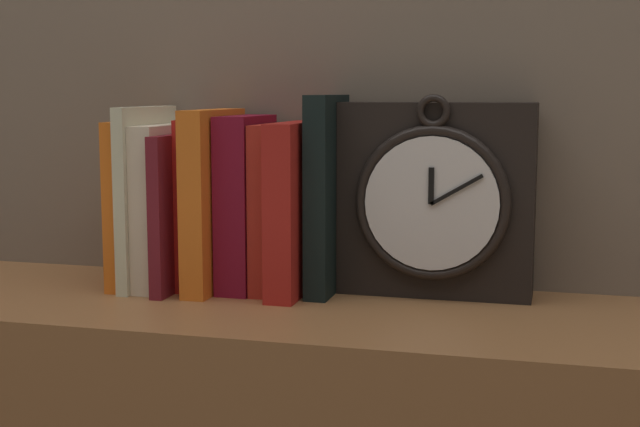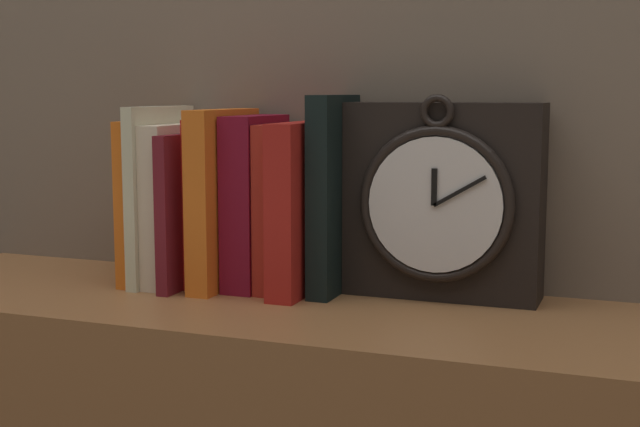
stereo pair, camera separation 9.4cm
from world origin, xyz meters
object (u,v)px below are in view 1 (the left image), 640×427
Objects in this scene: book_slot5_orange at (214,200)px; book_slot6_maroon at (246,203)px; clock at (436,199)px; book_slot2_cream at (166,205)px; book_slot0_orange at (136,203)px; book_slot9_black at (327,195)px; book_slot1_cream at (147,196)px; book_slot4_red at (200,203)px; book_slot8_red at (295,208)px; book_slot7_red at (272,207)px; book_slot3_maroon at (181,211)px.

book_slot5_orange reaches higher than book_slot6_maroon.
clock is 1.19× the size of book_slot2_cream.
book_slot2_cream is (0.04, -0.00, -0.00)m from book_slot0_orange.
clock is at bearing 8.55° from book_slot9_black.
book_slot1_cream is at bearing -179.61° from book_slot5_orange.
book_slot4_red is at bearing -176.09° from clock.
clock is 0.26m from book_slot5_orange.
book_slot5_orange is at bearing -179.05° from book_slot8_red.
book_slot0_orange reaches higher than book_slot7_red.
book_slot2_cream is 0.20m from book_slot9_black.
book_slot3_maroon is at bearing -170.61° from book_slot7_red.
book_slot4_red is at bearing 178.10° from book_slot6_maroon.
book_slot2_cream is at bearing 163.48° from book_slot3_maroon.
book_slot6_maroon reaches higher than book_slot4_red.
book_slot5_orange reaches higher than book_slot2_cream.
book_slot9_black reaches higher than book_slot7_red.
book_slot2_cream reaches higher than book_slot3_maroon.
book_slot9_black is (0.23, 0.01, 0.02)m from book_slot0_orange.
book_slot0_orange and book_slot8_red have the same top height.
book_slot6_maroon is at bearing 12.22° from book_slot3_maroon.
book_slot6_maroon is at bearing -174.52° from clock.
book_slot0_orange is 0.06m from book_slot3_maroon.
book_slot5_orange is (0.10, -0.00, 0.01)m from book_slot0_orange.
book_slot0_orange is 0.10m from book_slot5_orange.
book_slot5_orange is (0.04, 0.00, 0.01)m from book_slot3_maroon.
book_slot9_black is (-0.12, -0.02, 0.00)m from clock.
book_slot0_orange is 1.00× the size of book_slot8_red.
book_slot4_red is (0.06, 0.01, -0.01)m from book_slot1_cream.
book_slot8_red is at bearing -5.97° from book_slot4_red.
book_slot9_black is at bearing 6.48° from book_slot5_orange.
book_slot3_maroon is (0.04, -0.00, -0.02)m from book_slot1_cream.
book_slot4_red is 1.02× the size of book_slot7_red.
book_slot8_red is at bearing 0.95° from book_slot5_orange.
clock reaches higher than book_slot2_cream.
book_slot1_cream is at bearing -174.59° from book_slot7_red.
book_slot3_maroon is at bearing -173.71° from book_slot9_black.
book_slot7_red is (0.07, 0.01, -0.01)m from book_slot5_orange.
book_slot5_orange is 1.07× the size of book_slot8_red.
book_slot4_red reaches higher than book_slot2_cream.
book_slot4_red is at bearing 16.62° from book_slot2_cream.
book_slot7_red is 0.07m from book_slot9_black.
book_slot9_black reaches higher than book_slot1_cream.
book_slot0_orange is at bearing 166.51° from book_slot1_cream.
book_slot1_cream is 1.09× the size of book_slot8_red.
clock is 1.16× the size of book_slot8_red.
book_slot8_red is 0.04m from book_slot9_black.
book_slot0_orange is 0.97× the size of book_slot6_maroon.
book_slot1_cream is 0.08m from book_slot5_orange.
book_slot3_maroon is 0.90× the size of book_slot6_maroon.
book_slot4_red is 0.16m from book_slot9_black.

